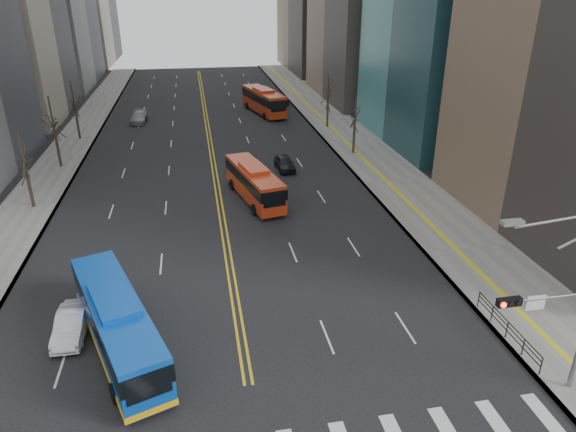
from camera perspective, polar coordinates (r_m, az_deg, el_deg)
The scene contains 13 objects.
sidewalk_right at distance 64.87m, azimuth 7.21°, elevation 8.32°, with size 7.00×130.00×0.15m, color gray.
sidewalk_left at distance 63.76m, azimuth -23.60°, elevation 6.16°, with size 5.00×130.00×0.15m, color gray.
centerline at distance 71.66m, azimuth -8.93°, elevation 9.70°, with size 0.55×100.00×0.01m.
signal_mast at distance 25.97m, azimuth 28.30°, elevation -8.97°, with size 5.37×0.37×9.39m.
pedestrian_railing at distance 30.98m, azimuth 23.19°, elevation -11.27°, with size 0.06×6.06×1.02m.
street_trees at distance 50.94m, azimuth -16.52°, elevation 8.64°, with size 35.20×47.20×7.60m.
blue_bus at distance 28.76m, azimuth -18.43°, elevation -11.14°, with size 6.18×11.61×3.35m.
red_bus_near at distance 45.98m, azimuth -3.78°, elevation 3.90°, with size 4.40×10.32×3.22m.
red_bus_far at distance 78.60m, azimuth -2.73°, elevation 12.80°, with size 5.30×11.99×3.69m.
car_white at distance 31.39m, azimuth -22.90°, elevation -10.97°, with size 1.49×4.29×1.41m, color white.
car_dark_mid at distance 53.98m, azimuth -0.38°, elevation 5.90°, with size 1.71×4.25×1.45m, color black.
car_silver at distance 76.35m, azimuth -16.24°, elevation 10.51°, with size 2.07×5.10×1.48m, color gray.
car_dark_far at distance 83.34m, azimuth -0.89°, elevation 12.49°, with size 2.07×4.48×1.25m, color black.
Camera 1 is at (-1.61, -14.38, 17.89)m, focal length 32.00 mm.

